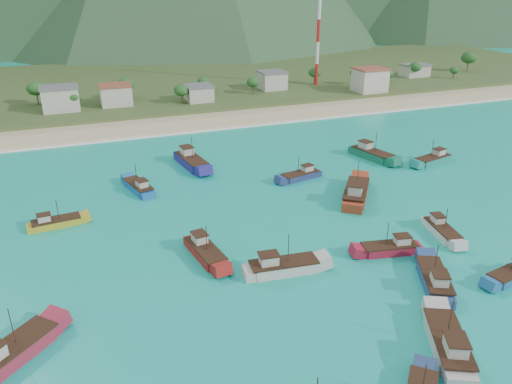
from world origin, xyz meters
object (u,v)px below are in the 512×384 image
object	(u,v)px
boat_25	(301,176)
radio_tower	(319,19)
boat_24	(448,346)
boat_22	(205,252)
boat_7	(372,155)
boat_15	(512,275)
boat_6	(55,223)
boat_1	(441,231)
boat_19	(390,249)
boat_13	(191,162)
boat_9	(434,281)
boat_26	(139,188)
boat_14	(356,194)
boat_27	(11,355)
boat_28	(433,160)
boat_23	(282,268)

from	to	relation	value
boat_25	radio_tower	bearing A→B (deg)	-40.92
boat_24	boat_22	bearing A→B (deg)	150.44
boat_7	boat_15	size ratio (longest dim) A/B	1.34
boat_6	boat_24	xyz separation A→B (m)	(41.88, -49.27, 0.31)
boat_1	boat_19	xyz separation A→B (m)	(-11.56, -2.12, 0.04)
boat_6	boat_13	size ratio (longest dim) A/B	0.69
boat_9	boat_15	bearing A→B (deg)	14.41
boat_24	boat_19	bearing A→B (deg)	98.64
boat_6	boat_15	size ratio (longest dim) A/B	0.98
boat_25	boat_1	bearing A→B (deg)	-171.79
boat_7	boat_26	distance (m)	54.46
boat_1	boat_7	size ratio (longest dim) A/B	0.78
boat_25	boat_15	bearing A→B (deg)	-177.28
boat_14	boat_25	distance (m)	14.31
boat_22	boat_27	distance (m)	29.95
boat_15	boat_22	world-z (taller)	boat_22
radio_tower	boat_15	bearing A→B (deg)	-104.63
radio_tower	boat_28	bearing A→B (deg)	-98.21
boat_15	boat_24	world-z (taller)	boat_24
boat_15	boat_24	bearing A→B (deg)	105.31
boat_19	boat_7	bearing A→B (deg)	-18.02
boat_7	boat_13	xyz separation A→B (m)	(-41.14, 10.08, 0.09)
boat_22	boat_24	bearing A→B (deg)	115.37
boat_6	boat_13	distance (m)	35.76
boat_19	boat_22	world-z (taller)	boat_22
boat_15	boat_27	size ratio (longest dim) A/B	0.85
boat_23	boat_28	size ratio (longest dim) A/B	1.06
boat_15	boat_22	xyz separation A→B (m)	(-39.34, 21.39, 0.16)
boat_14	boat_19	world-z (taller)	boat_14
boat_26	boat_23	bearing A→B (deg)	-83.02
boat_22	radio_tower	bearing A→B (deg)	-133.28
radio_tower	boat_1	size ratio (longest dim) A/B	4.87
boat_26	boat_27	size ratio (longest dim) A/B	0.95
boat_19	boat_25	size ratio (longest dim) A/B	1.03
boat_9	boat_15	size ratio (longest dim) A/B	1.20
boat_13	boat_22	world-z (taller)	boat_13
boat_13	boat_22	bearing A→B (deg)	70.55
boat_6	boat_22	bearing A→B (deg)	42.77
boat_9	boat_19	size ratio (longest dim) A/B	1.11
boat_14	boat_15	size ratio (longest dim) A/B	1.41
boat_9	boat_25	xyz separation A→B (m)	(-0.23, 42.68, -0.17)
boat_19	boat_23	distance (m)	18.00
boat_13	radio_tower	bearing A→B (deg)	-143.49
boat_7	boat_9	bearing A→B (deg)	51.59
boat_1	boat_14	world-z (taller)	boat_14
boat_13	boat_14	size ratio (longest dim) A/B	1.00
boat_1	boat_27	size ratio (longest dim) A/B	0.88
radio_tower	boat_9	xyz separation A→B (m)	(-44.31, -122.99, -24.37)
boat_15	boat_19	bearing A→B (deg)	34.50
boat_9	boat_26	xyz separation A→B (m)	(-33.42, 48.28, -0.10)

